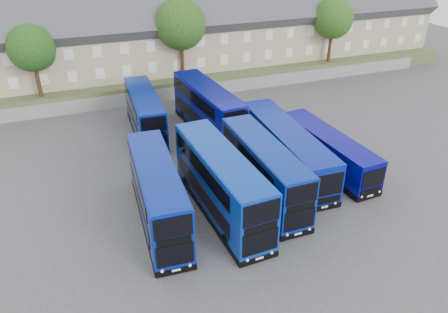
{
  "coord_description": "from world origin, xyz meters",
  "views": [
    {
      "loc": [
        -11.44,
        -23.39,
        19.1
      ],
      "look_at": [
        -0.52,
        5.12,
        2.2
      ],
      "focal_mm": 35.0,
      "sensor_mm": 36.0,
      "label": 1
    }
  ],
  "objects_px": {
    "dd_front_mid": "(221,185)",
    "tree_mid": "(182,26)",
    "tree_west": "(33,50)",
    "tree_east": "(334,20)",
    "tree_far": "(342,5)",
    "dd_front_left": "(158,195)",
    "coach_east_a": "(286,149)"
  },
  "relations": [
    {
      "from": "tree_mid",
      "to": "dd_front_mid",
      "type": "bearing_deg",
      "value": -100.22
    },
    {
      "from": "tree_west",
      "to": "tree_east",
      "type": "height_order",
      "value": "tree_east"
    },
    {
      "from": "tree_mid",
      "to": "tree_far",
      "type": "xyz_separation_m",
      "value": [
        26.0,
        6.5,
        -0.34
      ]
    },
    {
      "from": "coach_east_a",
      "to": "tree_far",
      "type": "relative_size",
      "value": 1.57
    },
    {
      "from": "tree_east",
      "to": "dd_front_left",
      "type": "bearing_deg",
      "value": -140.87
    },
    {
      "from": "tree_far",
      "to": "dd_front_mid",
      "type": "bearing_deg",
      "value": -134.45
    },
    {
      "from": "dd_front_mid",
      "to": "tree_west",
      "type": "xyz_separation_m",
      "value": [
        -11.58,
        24.01,
        4.71
      ]
    },
    {
      "from": "tree_west",
      "to": "tree_mid",
      "type": "height_order",
      "value": "tree_mid"
    },
    {
      "from": "dd_front_left",
      "to": "dd_front_mid",
      "type": "bearing_deg",
      "value": -2.85
    },
    {
      "from": "tree_mid",
      "to": "tree_east",
      "type": "height_order",
      "value": "tree_mid"
    },
    {
      "from": "dd_front_mid",
      "to": "tree_mid",
      "type": "bearing_deg",
      "value": 76.9
    },
    {
      "from": "tree_west",
      "to": "dd_front_mid",
      "type": "bearing_deg",
      "value": -64.26
    },
    {
      "from": "tree_west",
      "to": "tree_mid",
      "type": "bearing_deg",
      "value": 1.79
    },
    {
      "from": "tree_west",
      "to": "tree_mid",
      "type": "xyz_separation_m",
      "value": [
        16.0,
        0.5,
        1.02
      ]
    },
    {
      "from": "dd_front_left",
      "to": "tree_far",
      "type": "distance_m",
      "value": 46.69
    },
    {
      "from": "dd_front_left",
      "to": "tree_mid",
      "type": "relative_size",
      "value": 1.24
    },
    {
      "from": "dd_front_left",
      "to": "tree_east",
      "type": "relative_size",
      "value": 1.4
    },
    {
      "from": "dd_front_left",
      "to": "tree_far",
      "type": "bearing_deg",
      "value": 44.67
    },
    {
      "from": "coach_east_a",
      "to": "tree_far",
      "type": "height_order",
      "value": "tree_far"
    },
    {
      "from": "dd_front_left",
      "to": "tree_east",
      "type": "distance_m",
      "value": 37.62
    },
    {
      "from": "dd_front_left",
      "to": "tree_east",
      "type": "height_order",
      "value": "tree_east"
    },
    {
      "from": "tree_east",
      "to": "dd_front_mid",
      "type": "bearing_deg",
      "value": -135.48
    },
    {
      "from": "dd_front_mid",
      "to": "tree_west",
      "type": "distance_m",
      "value": 27.07
    },
    {
      "from": "dd_front_mid",
      "to": "tree_mid",
      "type": "height_order",
      "value": "tree_mid"
    },
    {
      "from": "dd_front_mid",
      "to": "tree_far",
      "type": "bearing_deg",
      "value": 42.68
    },
    {
      "from": "dd_front_left",
      "to": "tree_mid",
      "type": "height_order",
      "value": "tree_mid"
    },
    {
      "from": "tree_far",
      "to": "coach_east_a",
      "type": "bearing_deg",
      "value": -130.54
    },
    {
      "from": "dd_front_left",
      "to": "tree_far",
      "type": "height_order",
      "value": "tree_far"
    },
    {
      "from": "tree_mid",
      "to": "tree_west",
      "type": "bearing_deg",
      "value": -178.21
    },
    {
      "from": "tree_east",
      "to": "tree_far",
      "type": "bearing_deg",
      "value": 49.4
    },
    {
      "from": "tree_far",
      "to": "tree_west",
      "type": "bearing_deg",
      "value": -170.54
    },
    {
      "from": "tree_west",
      "to": "tree_far",
      "type": "height_order",
      "value": "tree_far"
    }
  ]
}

